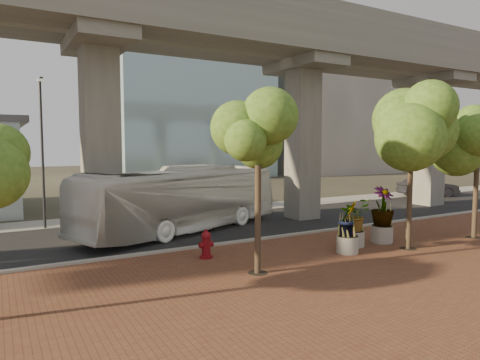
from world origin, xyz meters
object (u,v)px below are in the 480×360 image
transit_bus (183,200)px  fire_hydrant (206,244)px  planter_front (355,217)px  parked_car (428,187)px

transit_bus → fire_hydrant: bearing=146.2°
fire_hydrant → planter_front: size_ratio=0.53×
transit_bus → fire_hydrant: 5.74m
parked_car → planter_front: planter_front is taller
transit_bus → planter_front: (5.26, -6.96, -0.32)m
parked_car → planter_front: bearing=142.3°
parked_car → fire_hydrant: (-25.77, -9.08, -0.22)m
transit_bus → planter_front: size_ratio=5.62×
fire_hydrant → planter_front: bearing=-12.6°
transit_bus → parked_car: transit_bus is taller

